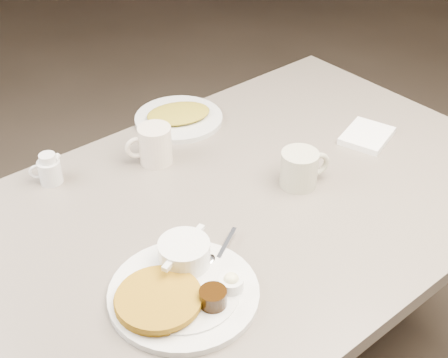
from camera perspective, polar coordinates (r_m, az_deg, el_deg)
diner_table at (r=1.54m, az=0.48°, el=-7.57°), size 1.50×0.90×0.75m
main_plate at (r=1.22m, az=-4.02°, el=-9.74°), size 0.39×0.39×0.07m
coffee_mug_near at (r=1.48m, az=7.11°, el=1.02°), size 0.14×0.11×0.09m
napkin at (r=1.71m, az=13.13°, el=3.92°), size 0.17×0.15×0.02m
coffee_mug_far at (r=1.56m, az=-6.51°, el=3.16°), size 0.13×0.11×0.10m
creamer_right at (r=1.54m, az=-15.93°, el=0.84°), size 0.08×0.06×0.08m
hash_plate at (r=1.75m, az=-4.23°, el=5.77°), size 0.32×0.32×0.04m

